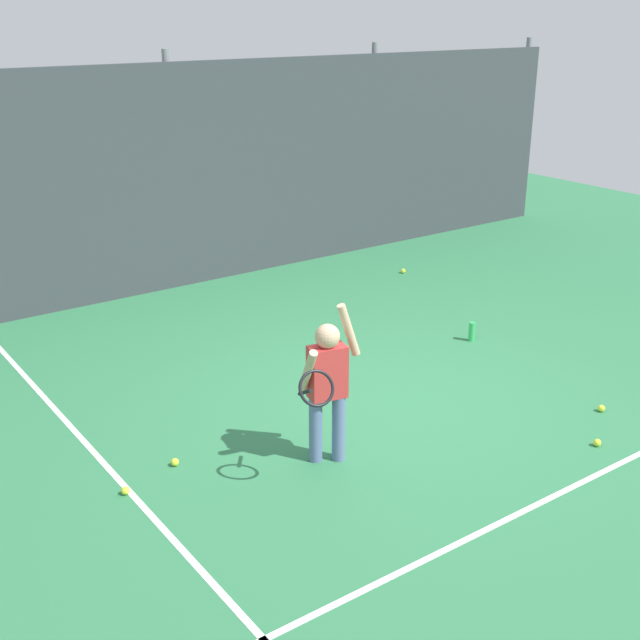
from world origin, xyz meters
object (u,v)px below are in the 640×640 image
Objects in this scene: tennis_player at (327,381)px; tennis_ball_0 at (601,408)px; water_bottle at (472,332)px; tennis_ball_4 at (597,443)px; tennis_ball_3 at (175,462)px; tennis_ball_2 at (125,491)px; tennis_ball_5 at (403,271)px.

tennis_player reaches higher than tennis_ball_0.
water_bottle reaches higher than tennis_ball_4.
water_bottle is 3.96m from tennis_ball_3.
tennis_ball_2 is (-1.56, 0.50, -0.69)m from tennis_player.
water_bottle is 3.33× the size of tennis_ball_3.
tennis_ball_5 is at bearing 28.89° from tennis_ball_2.
tennis_ball_2 is at bearing 162.95° from tennis_ball_0.
water_bottle reaches higher than tennis_ball_0.
tennis_player reaches higher than tennis_ball_3.
tennis_ball_5 is at bearing 73.17° from tennis_ball_0.
tennis_ball_0 is at bearing -97.92° from water_bottle.
tennis_ball_2 is 1.00× the size of tennis_ball_5.
tennis_ball_5 is (1.02, 2.34, -0.08)m from water_bottle.
tennis_ball_3 is 5.71m from tennis_ball_5.
water_bottle is 2.56m from tennis_ball_5.
tennis_ball_5 is (4.95, 2.84, 0.00)m from tennis_ball_3.
tennis_ball_0 is (2.59, -0.77, -0.69)m from tennis_player.
water_bottle is (2.86, 1.16, -0.62)m from tennis_player.
tennis_ball_3 is at bearing 158.55° from tennis_ball_0.
tennis_ball_3 is (-3.65, 1.43, 0.00)m from tennis_ball_0.
tennis_ball_3 is 1.00× the size of tennis_ball_4.
tennis_ball_0 is at bearing -21.45° from tennis_ball_3.
tennis_player is at bearing -31.98° from tennis_ball_3.
tennis_ball_0 and tennis_ball_4 have the same top height.
tennis_ball_4 is at bearing -24.79° from tennis_ball_2.
tennis_ball_3 is (-3.92, -0.50, -0.08)m from water_bottle.
water_bottle is at bearing 82.08° from tennis_ball_0.
tennis_ball_4 is (2.02, -1.16, -0.69)m from tennis_player.
tennis_ball_3 is at bearing 149.50° from tennis_ball_4.
water_bottle reaches higher than tennis_ball_2.
tennis_player is 2.80m from tennis_ball_0.
tennis_player is 20.46× the size of tennis_ball_2.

